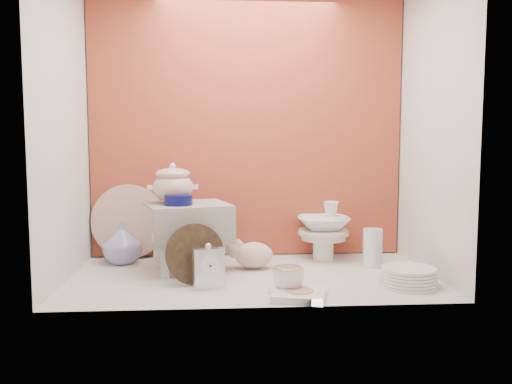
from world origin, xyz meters
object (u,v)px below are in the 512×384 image
(plush_pig, at_px, (254,255))
(porcelain_tower, at_px, (323,231))
(soup_tureen, at_px, (173,183))
(gold_rim_teacup, at_px, (288,278))
(blue_white_vase, at_px, (122,243))
(mantel_clock, at_px, (209,266))
(step_stool, at_px, (188,237))
(dinner_plate_stack, at_px, (408,277))
(floral_platter, at_px, (129,221))
(crystal_bowl, at_px, (407,271))

(plush_pig, bearing_deg, porcelain_tower, 49.08)
(soup_tureen, xyz_separation_m, gold_rim_teacup, (0.54, -0.46, -0.39))
(blue_white_vase, height_order, mantel_clock, blue_white_vase)
(step_stool, height_order, gold_rim_teacup, step_stool)
(step_stool, xyz_separation_m, dinner_plate_stack, (1.04, -0.37, -0.13))
(blue_white_vase, relative_size, dinner_plate_stack, 0.83)
(gold_rim_teacup, xyz_separation_m, dinner_plate_stack, (0.57, 0.07, -0.02))
(mantel_clock, distance_m, dinner_plate_stack, 0.93)
(plush_pig, relative_size, dinner_plate_stack, 0.95)
(gold_rim_teacup, bearing_deg, step_stool, 136.70)
(floral_platter, bearing_deg, crystal_bowl, -19.80)
(crystal_bowl, distance_m, porcelain_tower, 0.55)
(blue_white_vase, distance_m, crystal_bowl, 1.51)
(soup_tureen, height_order, porcelain_tower, soup_tureen)
(mantel_clock, bearing_deg, plush_pig, 41.65)
(plush_pig, height_order, crystal_bowl, plush_pig)
(dinner_plate_stack, distance_m, crystal_bowl, 0.16)
(mantel_clock, distance_m, gold_rim_teacup, 0.37)
(soup_tureen, relative_size, gold_rim_teacup, 1.80)
(step_stool, distance_m, dinner_plate_stack, 1.11)
(gold_rim_teacup, relative_size, dinner_plate_stack, 0.51)
(gold_rim_teacup, xyz_separation_m, crystal_bowl, (0.62, 0.23, -0.04))
(blue_white_vase, height_order, crystal_bowl, blue_white_vase)
(soup_tureen, bearing_deg, dinner_plate_stack, -19.41)
(floral_platter, xyz_separation_m, gold_rim_teacup, (0.82, -0.75, -0.15))
(gold_rim_teacup, relative_size, crystal_bowl, 0.74)
(porcelain_tower, bearing_deg, soup_tureen, -167.98)
(plush_pig, distance_m, dinner_plate_stack, 0.79)
(soup_tureen, height_order, floral_platter, soup_tureen)
(step_stool, bearing_deg, blue_white_vase, 137.66)
(floral_platter, bearing_deg, step_stool, -41.06)
(soup_tureen, relative_size, dinner_plate_stack, 0.92)
(step_stool, distance_m, mantel_clock, 0.37)
(soup_tureen, distance_m, dinner_plate_stack, 1.25)
(mantel_clock, height_order, porcelain_tower, porcelain_tower)
(plush_pig, bearing_deg, floral_platter, -179.38)
(soup_tureen, bearing_deg, step_stool, -17.51)
(step_stool, xyz_separation_m, crystal_bowl, (1.09, -0.21, -0.15))
(gold_rim_teacup, bearing_deg, crystal_bowl, 20.24)
(mantel_clock, relative_size, porcelain_tower, 0.62)
(crystal_bowl, bearing_deg, porcelain_tower, 129.65)
(step_stool, bearing_deg, floral_platter, 122.87)
(gold_rim_teacup, bearing_deg, dinner_plate_stack, 7.18)
(mantel_clock, distance_m, porcelain_tower, 0.84)
(plush_pig, height_order, dinner_plate_stack, plush_pig)
(floral_platter, xyz_separation_m, mantel_clock, (0.46, -0.65, -0.11))
(soup_tureen, distance_m, blue_white_vase, 0.48)
(crystal_bowl, xyz_separation_m, porcelain_tower, (-0.34, 0.41, 0.14))
(mantel_clock, bearing_deg, step_stool, 92.91)
(porcelain_tower, bearing_deg, plush_pig, -154.82)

